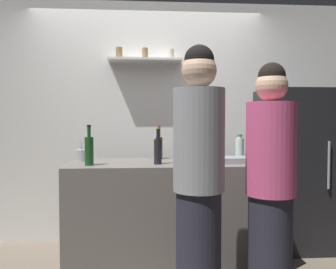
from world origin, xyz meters
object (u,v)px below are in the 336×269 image
(wine_bottle_green_glass, at_px, (89,150))
(refrigerator, at_px, (294,169))
(wine_bottle_dark_glass, at_px, (158,150))
(wine_bottle_amber_glass, at_px, (159,147))
(wine_bottle_pale_glass, at_px, (195,150))
(person_grey_hoodie, at_px, (199,182))
(baking_pan, at_px, (228,160))
(person_pink_top, at_px, (270,189))
(utensil_holder, at_px, (82,155))
(water_bottle_plastic, at_px, (240,148))

(wine_bottle_green_glass, bearing_deg, refrigerator, 15.04)
(wine_bottle_dark_glass, bearing_deg, wine_bottle_amber_glass, 85.70)
(wine_bottle_green_glass, bearing_deg, wine_bottle_amber_glass, 36.13)
(wine_bottle_pale_glass, xyz_separation_m, person_grey_hoodie, (-0.07, -0.64, -0.16))
(baking_pan, distance_m, person_pink_top, 0.76)
(wine_bottle_pale_glass, height_order, person_grey_hoodie, person_grey_hoodie)
(wine_bottle_green_glass, height_order, person_grey_hoodie, person_grey_hoodie)
(utensil_holder, height_order, wine_bottle_dark_glass, wine_bottle_dark_glass)
(baking_pan, xyz_separation_m, utensil_holder, (-1.32, 0.24, 0.03))
(utensil_holder, distance_m, wine_bottle_green_glass, 0.36)
(utensil_holder, bearing_deg, person_grey_hoodie, -48.19)
(water_bottle_plastic, relative_size, person_grey_hoodie, 0.13)
(person_pink_top, bearing_deg, person_grey_hoodie, 112.89)
(person_pink_top, bearing_deg, utensil_holder, 72.32)
(wine_bottle_amber_glass, distance_m, water_bottle_plastic, 0.79)
(refrigerator, xyz_separation_m, person_pink_top, (-0.69, -1.19, 0.04))
(wine_bottle_green_glass, height_order, water_bottle_plastic, wine_bottle_green_glass)
(baking_pan, relative_size, wine_bottle_dark_glass, 1.06)
(refrigerator, distance_m, water_bottle_plastic, 0.67)
(baking_pan, height_order, person_grey_hoodie, person_grey_hoodie)
(water_bottle_plastic, height_order, person_grey_hoodie, person_grey_hoodie)
(utensil_holder, height_order, wine_bottle_amber_glass, wine_bottle_amber_glass)
(baking_pan, height_order, wine_bottle_amber_glass, wine_bottle_amber_glass)
(person_grey_hoodie, bearing_deg, wine_bottle_amber_glass, 92.17)
(baking_pan, xyz_separation_m, water_bottle_plastic, (0.19, 0.32, 0.08))
(wine_bottle_dark_glass, bearing_deg, wine_bottle_green_glass, -176.27)
(utensil_holder, height_order, person_grey_hoodie, person_grey_hoodie)
(refrigerator, relative_size, baking_pan, 4.79)
(wine_bottle_pale_glass, relative_size, person_pink_top, 0.19)
(utensil_holder, bearing_deg, water_bottle_plastic, 2.95)
(water_bottle_plastic, xyz_separation_m, person_pink_top, (-0.08, -1.06, -0.20))
(wine_bottle_pale_glass, height_order, water_bottle_plastic, wine_bottle_pale_glass)
(utensil_holder, distance_m, person_grey_hoodie, 1.40)
(utensil_holder, bearing_deg, wine_bottle_green_glass, -70.76)
(utensil_holder, bearing_deg, wine_bottle_dark_glass, -22.81)
(wine_bottle_pale_glass, xyz_separation_m, wine_bottle_dark_glass, (-0.31, 0.10, -0.01))
(utensil_holder, height_order, water_bottle_plastic, water_bottle_plastic)
(water_bottle_plastic, bearing_deg, wine_bottle_dark_glass, -155.75)
(refrigerator, height_order, utensil_holder, refrigerator)
(person_grey_hoodie, bearing_deg, wine_bottle_dark_glass, 99.60)
(wine_bottle_amber_glass, relative_size, wine_bottle_green_glass, 0.95)
(baking_pan, relative_size, person_pink_top, 0.20)
(wine_bottle_amber_glass, bearing_deg, water_bottle_plastic, -2.70)
(wine_bottle_amber_glass, distance_m, wine_bottle_green_glass, 0.75)
(water_bottle_plastic, bearing_deg, wine_bottle_amber_glass, 177.30)
(refrigerator, distance_m, utensil_holder, 2.15)
(utensil_holder, bearing_deg, refrigerator, 5.67)
(wine_bottle_green_glass, bearing_deg, water_bottle_plastic, 16.23)
(refrigerator, relative_size, wine_bottle_amber_glass, 5.03)
(wine_bottle_pale_glass, bearing_deg, water_bottle_plastic, 42.50)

